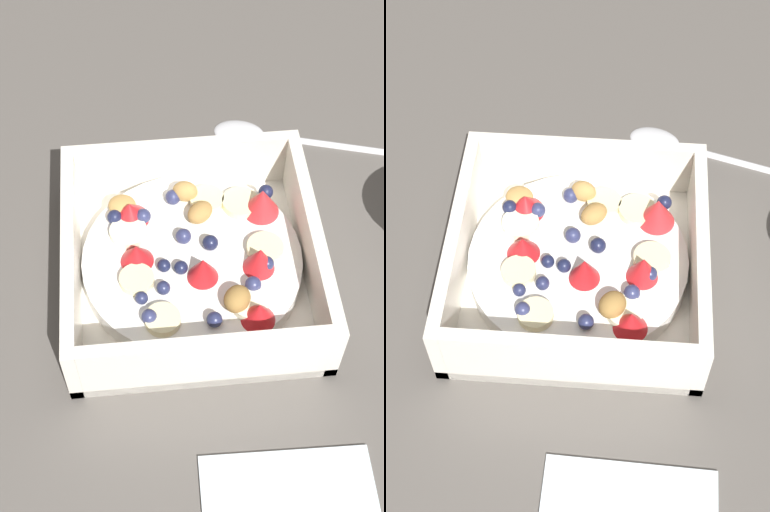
{
  "view_description": "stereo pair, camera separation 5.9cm",
  "coord_description": "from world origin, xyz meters",
  "views": [
    {
      "loc": [
        0.36,
        -0.03,
        0.51
      ],
      "look_at": [
        0.02,
        -0.0,
        0.03
      ],
      "focal_mm": 52.13,
      "sensor_mm": 36.0,
      "label": 1
    },
    {
      "loc": [
        0.36,
        0.03,
        0.51
      ],
      "look_at": [
        0.02,
        -0.0,
        0.03
      ],
      "focal_mm": 52.13,
      "sensor_mm": 36.0,
      "label": 2
    }
  ],
  "objects": [
    {
      "name": "ground_plane",
      "position": [
        0.0,
        0.0,
        0.0
      ],
      "size": [
        2.4,
        2.4,
        0.0
      ],
      "primitive_type": "plane",
      "color": "#56514C"
    },
    {
      "name": "spoon",
      "position": [
        -0.14,
        0.09,
        0.0
      ],
      "size": [
        0.07,
        0.17,
        0.01
      ],
      "color": "silver",
      "rests_on": "ground"
    },
    {
      "name": "fruit_bowl",
      "position": [
        0.02,
        0.0,
        0.02
      ],
      "size": [
        0.2,
        0.2,
        0.06
      ],
      "color": "white",
      "rests_on": "ground"
    }
  ]
}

